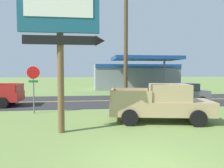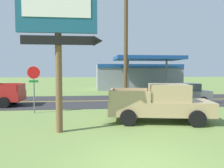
# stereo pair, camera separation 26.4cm
# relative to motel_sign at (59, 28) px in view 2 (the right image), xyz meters

# --- Properties ---
(ground_plane) EXTENTS (180.00, 180.00, 0.00)m
(ground_plane) POSITION_rel_motel_sign_xyz_m (2.66, -3.45, -4.41)
(ground_plane) COLOR olive
(road_asphalt) EXTENTS (140.00, 8.00, 0.02)m
(road_asphalt) POSITION_rel_motel_sign_xyz_m (2.66, 9.55, -4.40)
(road_asphalt) COLOR #2B2B2D
(road_asphalt) RESTS_ON ground
(road_centre_line) EXTENTS (126.00, 0.20, 0.01)m
(road_centre_line) POSITION_rel_motel_sign_xyz_m (2.66, 9.55, -4.39)
(road_centre_line) COLOR gold
(road_centre_line) RESTS_ON road_asphalt
(motel_sign) EXTENTS (3.51, 0.54, 6.31)m
(motel_sign) POSITION_rel_motel_sign_xyz_m (0.00, 0.00, 0.00)
(motel_sign) COLOR brown
(motel_sign) RESTS_ON ground
(stop_sign) EXTENTS (0.80, 0.08, 2.95)m
(stop_sign) POSITION_rel_motel_sign_xyz_m (-2.24, 4.52, -2.39)
(stop_sign) COLOR slate
(stop_sign) RESTS_ON ground
(utility_pole) EXTENTS (2.13, 0.26, 9.13)m
(utility_pole) POSITION_rel_motel_sign_xyz_m (3.52, 4.40, 0.48)
(utility_pole) COLOR brown
(utility_pole) RESTS_ON ground
(gas_station) EXTENTS (12.00, 11.50, 4.40)m
(gas_station) POSITION_rel_motel_sign_xyz_m (8.22, 21.96, -2.47)
(gas_station) COLOR gray
(gas_station) RESTS_ON ground
(pickup_tan_parked_on_lawn) EXTENTS (5.46, 2.91, 1.96)m
(pickup_tan_parked_on_lawn) POSITION_rel_motel_sign_xyz_m (4.89, 1.53, -3.45)
(pickup_tan_parked_on_lawn) COLOR tan
(pickup_tan_parked_on_lawn) RESTS_ON ground
(car_grey_near_lane) EXTENTS (4.20, 2.00, 1.64)m
(car_grey_near_lane) POSITION_rel_motel_sign_xyz_m (8.83, 7.55, -3.58)
(car_grey_near_lane) COLOR slate
(car_grey_near_lane) RESTS_ON ground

